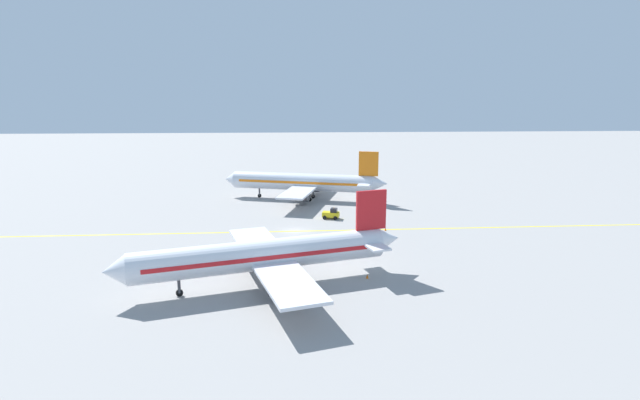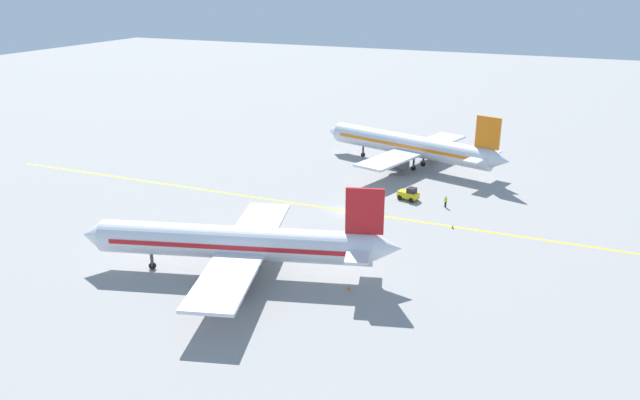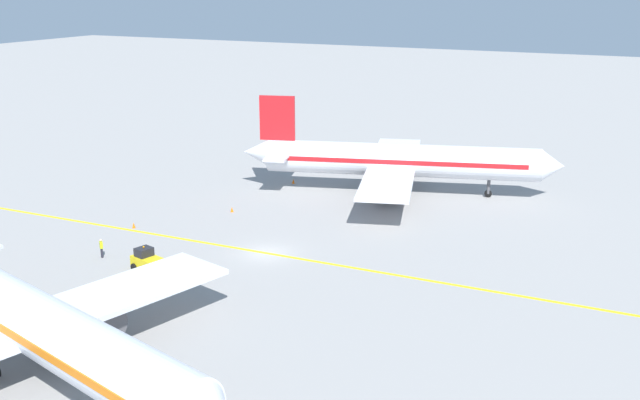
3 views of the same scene
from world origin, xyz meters
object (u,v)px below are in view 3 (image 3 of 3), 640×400
ground_crew_worker (101,247)px  traffic_cone_by_wingtip (293,181)px  traffic_cone_mid_apron (232,209)px  airplane_at_gate (397,161)px  airplane_adjacent_stand (28,320)px  baggage_tug_white (148,261)px  traffic_cone_near_nose (134,225)px

ground_crew_worker → traffic_cone_by_wingtip: 28.94m
ground_crew_worker → traffic_cone_mid_apron: (-16.05, 3.04, -0.63)m
ground_crew_worker → traffic_cone_mid_apron: ground_crew_worker is taller
airplane_at_gate → traffic_cone_by_wingtip: airplane_at_gate is taller
airplane_adjacent_stand → traffic_cone_mid_apron: 34.38m
airplane_adjacent_stand → ground_crew_worker: size_ratio=20.81×
traffic_cone_mid_apron → traffic_cone_by_wingtip: size_ratio=1.00×
baggage_tug_white → traffic_cone_near_nose: 11.84m
airplane_at_gate → ground_crew_worker: size_ratio=20.77×
airplane_at_gate → traffic_cone_near_nose: bearing=-39.4°
airplane_adjacent_stand → airplane_at_gate: bearing=173.1°
airplane_at_gate → airplane_adjacent_stand: 47.90m
airplane_adjacent_stand → ground_crew_worker: 20.33m
baggage_tug_white → ground_crew_worker: bearing=-98.7°
baggage_tug_white → traffic_cone_mid_apron: (-16.91, -2.60, -0.63)m
baggage_tug_white → traffic_cone_near_nose: bearing=-135.1°
traffic_cone_by_wingtip → traffic_cone_near_nose: bearing=-16.4°
ground_crew_worker → traffic_cone_mid_apron: bearing=169.3°
ground_crew_worker → airplane_at_gate: bearing=152.2°
ground_crew_worker → traffic_cone_near_nose: (-7.52, -2.70, -0.63)m
airplane_adjacent_stand → ground_crew_worker: (-17.42, -10.10, -2.80)m
traffic_cone_mid_apron → traffic_cone_by_wingtip: same height
airplane_adjacent_stand → baggage_tug_white: size_ratio=10.63×
traffic_cone_by_wingtip → airplane_adjacent_stand: bearing=8.1°
traffic_cone_near_nose → traffic_cone_by_wingtip: 22.09m
airplane_adjacent_stand → traffic_cone_by_wingtip: size_ratio=63.58×
traffic_cone_mid_apron → ground_crew_worker: bearing=-10.7°
baggage_tug_white → traffic_cone_mid_apron: size_ratio=5.98×
airplane_adjacent_stand → baggage_tug_white: (-16.56, -4.46, -2.81)m
airplane_adjacent_stand → traffic_cone_mid_apron: bearing=-168.1°
baggage_tug_white → ground_crew_worker: size_ratio=1.96×
baggage_tug_white → traffic_cone_near_nose: size_ratio=5.98×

